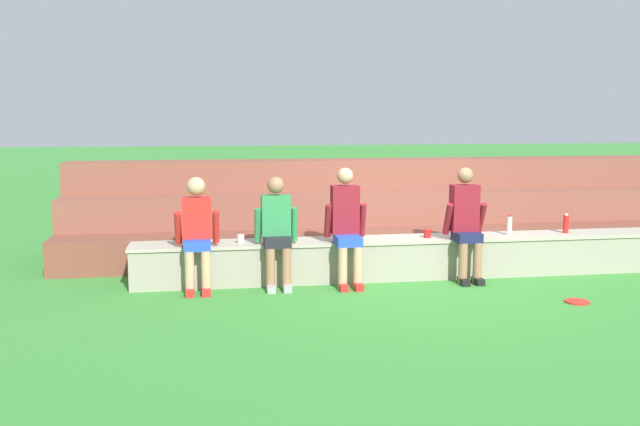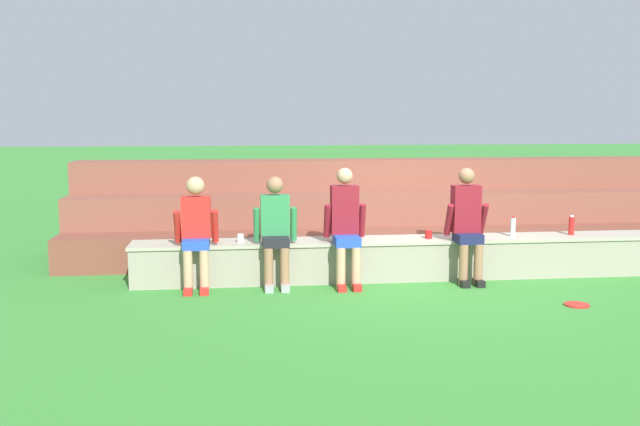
# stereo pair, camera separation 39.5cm
# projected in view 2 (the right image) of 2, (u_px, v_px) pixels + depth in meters

# --- Properties ---
(ground_plane) EXTENTS (80.00, 80.00, 0.00)m
(ground_plane) POSITION_uv_depth(u_px,v_px,m) (426.00, 282.00, 8.80)
(ground_plane) COLOR #388433
(stone_seating_wall) EXTENTS (7.32, 0.57, 0.52)m
(stone_seating_wall) POSITION_uv_depth(u_px,v_px,m) (421.00, 257.00, 9.02)
(stone_seating_wall) COLOR gray
(stone_seating_wall) RESTS_ON ground
(brick_bleachers) EXTENTS (9.57, 1.91, 1.39)m
(brick_bleachers) POSITION_uv_depth(u_px,v_px,m) (391.00, 216.00, 10.74)
(brick_bleachers) COLOR brown
(brick_bleachers) RESTS_ON ground
(person_far_left) EXTENTS (0.52, 0.51, 1.36)m
(person_far_left) POSITION_uv_depth(u_px,v_px,m) (196.00, 229.00, 8.34)
(person_far_left) COLOR tan
(person_far_left) RESTS_ON ground
(person_left_of_center) EXTENTS (0.53, 0.53, 1.34)m
(person_left_of_center) POSITION_uv_depth(u_px,v_px,m) (276.00, 228.00, 8.49)
(person_left_of_center) COLOR #996B4C
(person_left_of_center) RESTS_ON ground
(person_center) EXTENTS (0.52, 0.59, 1.44)m
(person_center) POSITION_uv_depth(u_px,v_px,m) (346.00, 224.00, 8.58)
(person_center) COLOR tan
(person_center) RESTS_ON ground
(person_right_of_center) EXTENTS (0.52, 0.50, 1.43)m
(person_right_of_center) POSITION_uv_depth(u_px,v_px,m) (467.00, 222.00, 8.72)
(person_right_of_center) COLOR #996B4C
(person_right_of_center) RESTS_ON ground
(water_bottle_near_left) EXTENTS (0.06, 0.06, 0.26)m
(water_bottle_near_left) POSITION_uv_depth(u_px,v_px,m) (513.00, 227.00, 9.09)
(water_bottle_near_left) COLOR silver
(water_bottle_near_left) RESTS_ON stone_seating_wall
(water_bottle_mid_right) EXTENTS (0.07, 0.07, 0.26)m
(water_bottle_mid_right) POSITION_uv_depth(u_px,v_px,m) (572.00, 226.00, 9.21)
(water_bottle_mid_right) COLOR red
(water_bottle_mid_right) RESTS_ON stone_seating_wall
(plastic_cup_right_end) EXTENTS (0.09, 0.09, 0.10)m
(plastic_cup_right_end) POSITION_uv_depth(u_px,v_px,m) (429.00, 234.00, 8.95)
(plastic_cup_right_end) COLOR red
(plastic_cup_right_end) RESTS_ON stone_seating_wall
(plastic_cup_middle) EXTENTS (0.08, 0.08, 0.11)m
(plastic_cup_middle) POSITION_uv_depth(u_px,v_px,m) (240.00, 238.00, 8.67)
(plastic_cup_middle) COLOR white
(plastic_cup_middle) RESTS_ON stone_seating_wall
(frisbee) EXTENTS (0.27, 0.27, 0.02)m
(frisbee) POSITION_uv_depth(u_px,v_px,m) (577.00, 305.00, 7.72)
(frisbee) COLOR red
(frisbee) RESTS_ON ground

